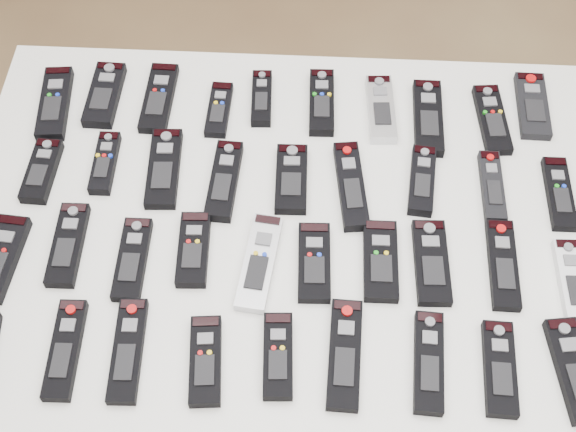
{
  "coord_description": "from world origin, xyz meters",
  "views": [
    {
      "loc": [
        -0.04,
        -0.8,
        2.04
      ],
      "look_at": [
        -0.09,
        0.03,
        0.8
      ],
      "focal_mm": 50.0,
      "sensor_mm": 36.0,
      "label": 1
    }
  ],
  "objects_px": {
    "remote_33": "(278,356)",
    "remote_35": "(429,362)",
    "remote_9": "(532,106)",
    "remote_14": "(291,179)",
    "remote_31": "(128,350)",
    "table": "(288,238)",
    "remote_2": "(159,98)",
    "remote_19": "(0,258)",
    "remote_18": "(559,194)",
    "remote_7": "(428,118)",
    "remote_11": "(105,163)",
    "remote_1": "(105,95)",
    "remote_15": "(351,186)",
    "remote_36": "(500,369)",
    "remote_28": "(572,282)",
    "remote_16": "(422,180)",
    "remote_27": "(503,265)",
    "remote_30": "(65,349)",
    "remote_34": "(345,354)",
    "remote_32": "(205,361)",
    "remote_3": "(219,110)",
    "remote_25": "(381,261)",
    "remote_13": "(224,181)",
    "remote_8": "(492,120)",
    "remote_0": "(55,103)",
    "remote_4": "(262,98)",
    "remote_12": "(164,168)",
    "remote_5": "(322,102)",
    "remote_23": "(259,262)",
    "remote_6": "(381,109)",
    "remote_10": "(42,171)",
    "remote_22": "(193,249)",
    "remote_17": "(492,187)",
    "remote_37": "(574,370)",
    "remote_24": "(314,262)"
  },
  "relations": [
    {
      "from": "remote_11",
      "to": "remote_33",
      "type": "relative_size",
      "value": 0.95
    },
    {
      "from": "remote_33",
      "to": "remote_37",
      "type": "relative_size",
      "value": 0.83
    },
    {
      "from": "remote_10",
      "to": "remote_11",
      "type": "relative_size",
      "value": 1.01
    },
    {
      "from": "remote_34",
      "to": "remote_4",
      "type": "bearing_deg",
      "value": 109.47
    },
    {
      "from": "remote_22",
      "to": "remote_34",
      "type": "bearing_deg",
      "value": -36.99
    },
    {
      "from": "remote_31",
      "to": "table",
      "type": "bearing_deg",
      "value": 45.5
    },
    {
      "from": "remote_35",
      "to": "remote_18",
      "type": "bearing_deg",
      "value": 56.53
    },
    {
      "from": "remote_32",
      "to": "remote_11",
      "type": "bearing_deg",
      "value": 115.82
    },
    {
      "from": "remote_28",
      "to": "remote_16",
      "type": "bearing_deg",
      "value": 139.55
    },
    {
      "from": "remote_34",
      "to": "remote_19",
      "type": "bearing_deg",
      "value": 167.97
    },
    {
      "from": "remote_31",
      "to": "remote_3",
      "type": "bearing_deg",
      "value": 77.52
    },
    {
      "from": "remote_3",
      "to": "remote_7",
      "type": "relative_size",
      "value": 0.73
    },
    {
      "from": "remote_18",
      "to": "remote_25",
      "type": "height_order",
      "value": "remote_25"
    },
    {
      "from": "remote_0",
      "to": "remote_4",
      "type": "xyz_separation_m",
      "value": [
        0.43,
        0.04,
        -0.0
      ]
    },
    {
      "from": "remote_5",
      "to": "remote_23",
      "type": "height_order",
      "value": "remote_5"
    },
    {
      "from": "remote_15",
      "to": "remote_36",
      "type": "bearing_deg",
      "value": -62.61
    },
    {
      "from": "remote_3",
      "to": "remote_28",
      "type": "bearing_deg",
      "value": -27.62
    },
    {
      "from": "remote_12",
      "to": "remote_22",
      "type": "height_order",
      "value": "remote_22"
    },
    {
      "from": "remote_9",
      "to": "remote_14",
      "type": "relative_size",
      "value": 1.09
    },
    {
      "from": "remote_11",
      "to": "remote_13",
      "type": "relative_size",
      "value": 0.8
    },
    {
      "from": "remote_33",
      "to": "remote_35",
      "type": "distance_m",
      "value": 0.25
    },
    {
      "from": "remote_32",
      "to": "remote_23",
      "type": "bearing_deg",
      "value": 63.72
    },
    {
      "from": "remote_9",
      "to": "remote_12",
      "type": "distance_m",
      "value": 0.77
    },
    {
      "from": "remote_8",
      "to": "remote_31",
      "type": "distance_m",
      "value": 0.86
    },
    {
      "from": "remote_19",
      "to": "remote_22",
      "type": "xyz_separation_m",
      "value": [
        0.35,
        0.04,
        -0.0
      ]
    },
    {
      "from": "remote_3",
      "to": "remote_13",
      "type": "height_order",
      "value": "remote_13"
    },
    {
      "from": "table",
      "to": "remote_9",
      "type": "height_order",
      "value": "remote_9"
    },
    {
      "from": "remote_9",
      "to": "remote_35",
      "type": "relative_size",
      "value": 0.95
    },
    {
      "from": "remote_5",
      "to": "remote_17",
      "type": "relative_size",
      "value": 1.04
    },
    {
      "from": "remote_4",
      "to": "remote_30",
      "type": "xyz_separation_m",
      "value": [
        -0.29,
        -0.59,
        0.0
      ]
    },
    {
      "from": "remote_22",
      "to": "remote_33",
      "type": "height_order",
      "value": "same"
    },
    {
      "from": "remote_7",
      "to": "remote_35",
      "type": "xyz_separation_m",
      "value": [
        -0.02,
        -0.54,
        0.0
      ]
    },
    {
      "from": "remote_3",
      "to": "remote_19",
      "type": "height_order",
      "value": "remote_19"
    },
    {
      "from": "remote_14",
      "to": "remote_28",
      "type": "height_order",
      "value": "remote_14"
    },
    {
      "from": "remote_17",
      "to": "remote_25",
      "type": "distance_m",
      "value": 0.28
    },
    {
      "from": "remote_5",
      "to": "remote_33",
      "type": "height_order",
      "value": "same"
    },
    {
      "from": "remote_7",
      "to": "remote_8",
      "type": "bearing_deg",
      "value": 1.84
    },
    {
      "from": "remote_1",
      "to": "remote_15",
      "type": "height_order",
      "value": "same"
    },
    {
      "from": "remote_4",
      "to": "remote_11",
      "type": "height_order",
      "value": "same"
    },
    {
      "from": "remote_11",
      "to": "remote_23",
      "type": "distance_m",
      "value": 0.38
    },
    {
      "from": "remote_17",
      "to": "remote_24",
      "type": "height_order",
      "value": "remote_17"
    },
    {
      "from": "remote_9",
      "to": "remote_19",
      "type": "distance_m",
      "value": 1.1
    },
    {
      "from": "remote_19",
      "to": "remote_32",
      "type": "distance_m",
      "value": 0.43
    },
    {
      "from": "remote_27",
      "to": "remote_30",
      "type": "height_order",
      "value": "remote_30"
    },
    {
      "from": "remote_35",
      "to": "remote_1",
      "type": "bearing_deg",
      "value": 141.62
    },
    {
      "from": "remote_8",
      "to": "remote_12",
      "type": "height_order",
      "value": "same"
    },
    {
      "from": "remote_12",
      "to": "remote_28",
      "type": "distance_m",
      "value": 0.79
    },
    {
      "from": "remote_2",
      "to": "remote_6",
      "type": "bearing_deg",
      "value": 0.31
    },
    {
      "from": "remote_0",
      "to": "remote_11",
      "type": "relative_size",
      "value": 1.3
    },
    {
      "from": "remote_2",
      "to": "remote_19",
      "type": "distance_m",
      "value": 0.47
    }
  ]
}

